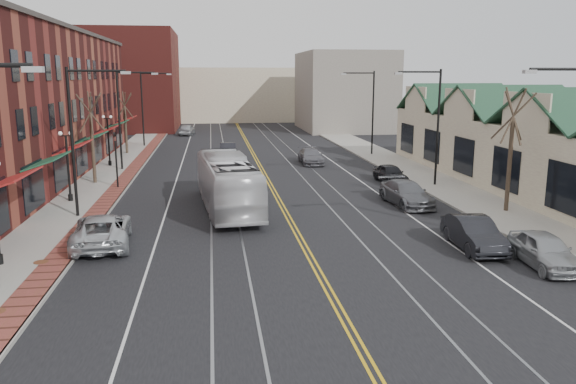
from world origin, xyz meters
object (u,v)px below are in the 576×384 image
object	(u,v)px
parked_suv	(102,230)
parked_car_b	(473,233)
parked_car_c	(406,193)
transit_bus	(228,183)
parked_car_d	(391,174)
parked_car_a	(545,250)

from	to	relation	value
parked_suv	parked_car_b	size ratio (longest dim) A/B	1.21
parked_car_b	parked_car_c	size ratio (longest dim) A/B	0.89
transit_bus	parked_car_c	bearing A→B (deg)	172.87
parked_car_c	parked_car_d	size ratio (longest dim) A/B	1.27
parked_car_b	parked_suv	bearing A→B (deg)	173.55
parked_car_a	parked_suv	bearing A→B (deg)	167.62
parked_car_b	parked_car_c	distance (m)	8.90
transit_bus	parked_suv	xyz separation A→B (m)	(-5.96, -6.44, -0.82)
transit_bus	parked_car_d	xyz separation A→B (m)	(12.06, 6.84, -0.89)
parked_car_a	parked_car_b	distance (m)	3.22
parked_suv	parked_car_a	size ratio (longest dim) A/B	1.29
parked_car_a	parked_car_c	bearing A→B (deg)	102.91
parked_suv	parked_car_d	xyz separation A→B (m)	(18.02, 13.28, -0.07)
parked_car_a	parked_car_d	world-z (taller)	parked_car_a
transit_bus	parked_car_d	world-z (taller)	transit_bus
parked_suv	parked_car_b	xyz separation A→B (m)	(16.69, -2.79, -0.01)
parked_car_b	transit_bus	bearing A→B (deg)	142.34
parked_suv	parked_car_a	xyz separation A→B (m)	(18.49, -5.46, -0.04)
parked_suv	parked_car_d	size ratio (longest dim) A/B	1.36
transit_bus	parked_suv	bearing A→B (deg)	41.87
parked_car_a	parked_car_d	size ratio (longest dim) A/B	1.06
parked_suv	parked_car_b	bearing A→B (deg)	164.64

